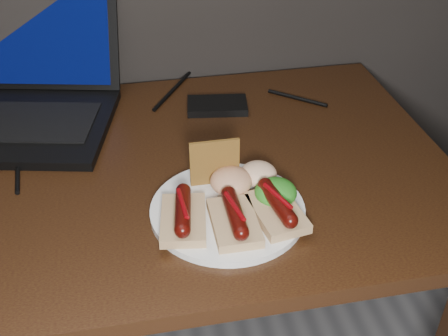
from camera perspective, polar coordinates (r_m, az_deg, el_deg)
desk at (r=1.10m, az=-14.67°, el=-4.63°), size 1.40×0.70×0.75m
laptop at (r=1.24m, az=-19.90°, el=7.16°), size 0.45×0.45×0.25m
hard_drive at (r=1.21m, az=-0.69°, el=6.35°), size 0.14×0.09×0.02m
desk_cables at (r=1.19m, az=-15.46°, el=4.07°), size 1.12×0.43×0.01m
plate at (r=0.92m, az=0.36°, el=-4.30°), size 0.29×0.29×0.01m
bread_sausage_left at (r=0.88m, az=-4.17°, el=-4.83°), size 0.09×0.12×0.04m
bread_sausage_center at (r=0.87m, az=1.07°, el=-5.12°), size 0.07×0.12×0.04m
bread_sausage_right at (r=0.90m, az=5.38°, el=-4.05°), size 0.09×0.12×0.04m
crispbread at (r=0.95m, az=-0.96°, el=0.58°), size 0.08×0.01×0.08m
salad_greens at (r=0.92m, az=5.28°, el=-2.47°), size 0.07×0.07×0.04m
salsa_mound at (r=0.94m, az=0.73°, el=-1.32°), size 0.07×0.07×0.04m
coleslaw_mound at (r=0.97m, az=3.50°, el=-0.58°), size 0.06×0.06×0.04m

